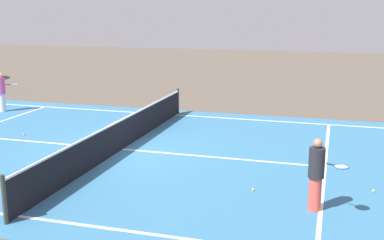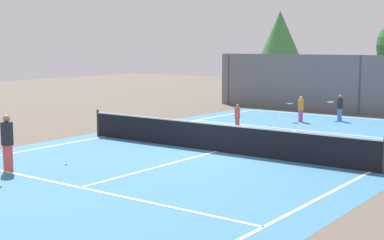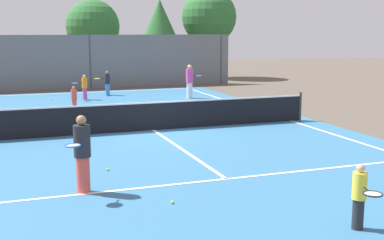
% 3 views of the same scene
% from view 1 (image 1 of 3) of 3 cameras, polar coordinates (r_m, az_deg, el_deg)
% --- Properties ---
extents(ground_plane, '(80.00, 80.00, 0.00)m').
position_cam_1_polar(ground_plane, '(16.12, -8.16, -3.41)').
color(ground_plane, brown).
extents(court_surface, '(13.00, 25.00, 0.01)m').
position_cam_1_polar(court_surface, '(16.12, -8.16, -3.40)').
color(court_surface, teal).
rests_on(court_surface, ground_plane).
extents(tennis_net, '(11.90, 0.10, 1.10)m').
position_cam_1_polar(tennis_net, '(15.99, -8.22, -1.65)').
color(tennis_net, '#333833').
rests_on(tennis_net, ground_plane).
extents(player_1, '(0.65, 0.92, 1.68)m').
position_cam_1_polar(player_1, '(11.35, 14.30, -6.10)').
color(player_1, '#E54C3F').
rests_on(player_1, ground_plane).
extents(player_5, '(0.74, 0.90, 1.73)m').
position_cam_1_polar(player_5, '(23.26, -21.30, 3.09)').
color(player_5, silver).
rests_on(player_5, ground_plane).
extents(ball_crate, '(0.43, 0.37, 0.43)m').
position_cam_1_polar(ball_crate, '(18.12, -8.94, -1.02)').
color(ball_crate, red).
rests_on(ball_crate, ground_plane).
extents(tennis_ball_1, '(0.07, 0.07, 0.07)m').
position_cam_1_polar(tennis_ball_1, '(18.77, -18.96, -1.56)').
color(tennis_ball_1, '#CCE533').
rests_on(tennis_ball_1, ground_plane).
extents(tennis_ball_3, '(0.07, 0.07, 0.07)m').
position_cam_1_polar(tennis_ball_3, '(12.52, 7.13, -8.05)').
color(tennis_ball_3, '#CCE533').
rests_on(tennis_ball_3, ground_plane).
extents(tennis_ball_5, '(0.07, 0.07, 0.07)m').
position_cam_1_polar(tennis_ball_5, '(13.15, 20.37, -7.74)').
color(tennis_ball_5, '#CCE533').
rests_on(tennis_ball_5, ground_plane).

